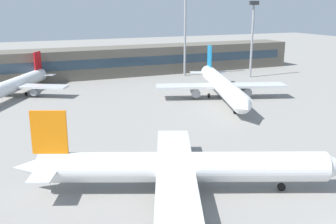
% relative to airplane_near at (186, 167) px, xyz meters
% --- Properties ---
extents(ground_plane, '(400.00, 400.00, 0.00)m').
position_rel_airplane_near_xyz_m(ground_plane, '(11.06, 24.61, -3.13)').
color(ground_plane, gray).
extents(terminal_building, '(134.80, 12.13, 9.00)m').
position_rel_airplane_near_xyz_m(terminal_building, '(11.06, 83.45, 1.37)').
color(terminal_building, '#5B564C').
rests_on(terminal_building, ground_plane).
extents(airplane_near, '(39.35, 28.30, 10.26)m').
position_rel_airplane_near_xyz_m(airplane_near, '(0.00, 0.00, 0.00)').
color(airplane_near, silver).
rests_on(airplane_near, ground_plane).
extents(airplane_mid, '(31.40, 43.95, 11.22)m').
position_rel_airplane_near_xyz_m(airplane_mid, '(29.21, 40.05, 0.29)').
color(airplane_mid, white).
rests_on(airplane_mid, ground_plane).
extents(airplane_far, '(25.32, 34.77, 9.56)m').
position_rel_airplane_near_xyz_m(airplane_far, '(-16.87, 62.69, -0.21)').
color(airplane_far, white).
rests_on(airplane_far, ground_plane).
extents(floodlight_tower_west, '(3.20, 0.80, 23.32)m').
position_rel_airplane_near_xyz_m(floodlight_tower_west, '(53.39, 63.04, 10.50)').
color(floodlight_tower_west, gray).
rests_on(floodlight_tower_west, ground_plane).
extents(floodlight_tower_east, '(3.20, 0.80, 26.86)m').
position_rel_airplane_near_xyz_m(floodlight_tower_east, '(35.60, 73.92, 12.34)').
color(floodlight_tower_east, gray).
rests_on(floodlight_tower_east, ground_plane).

